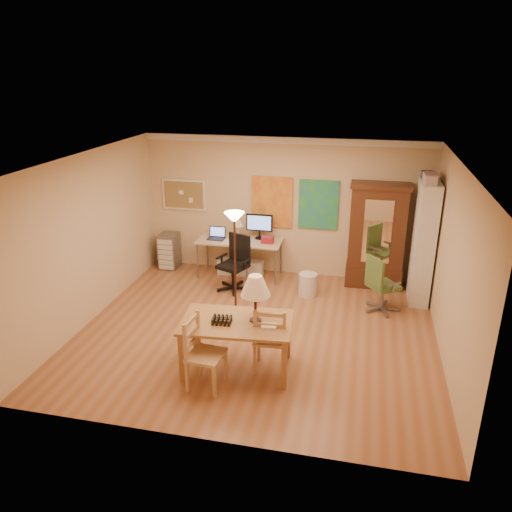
% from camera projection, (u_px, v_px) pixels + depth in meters
% --- Properties ---
extents(floor, '(5.50, 5.50, 0.00)m').
position_uv_depth(floor, '(257.00, 331.00, 7.88)').
color(floor, '#925833').
rests_on(floor, ground).
extents(crown_molding, '(5.50, 0.08, 0.12)m').
position_uv_depth(crown_molding, '(286.00, 140.00, 9.17)').
color(crown_molding, white).
rests_on(crown_molding, floor).
extents(corkboard, '(0.90, 0.04, 0.62)m').
position_uv_depth(corkboard, '(184.00, 195.00, 10.01)').
color(corkboard, '#9A8148').
rests_on(corkboard, floor).
extents(art_panel_left, '(0.80, 0.04, 1.00)m').
position_uv_depth(art_panel_left, '(272.00, 202.00, 9.66)').
color(art_panel_left, yellow).
rests_on(art_panel_left, floor).
extents(art_panel_right, '(0.75, 0.04, 0.95)m').
position_uv_depth(art_panel_right, '(318.00, 205.00, 9.48)').
color(art_panel_right, teal).
rests_on(art_panel_right, floor).
extents(dining_table, '(1.55, 1.02, 1.39)m').
position_uv_depth(dining_table, '(243.00, 312.00, 6.60)').
color(dining_table, '#955630').
rests_on(dining_table, floor).
extents(ladder_chair_back, '(0.47, 0.45, 0.97)m').
position_uv_depth(ladder_chair_back, '(271.00, 340.00, 6.75)').
color(ladder_chair_back, tan).
rests_on(ladder_chair_back, floor).
extents(ladder_chair_left, '(0.48, 0.49, 0.98)m').
position_uv_depth(ladder_chair_left, '(204.00, 355.00, 6.39)').
color(ladder_chair_left, tan).
rests_on(ladder_chair_left, floor).
extents(torchiere_lamp, '(0.33, 0.33, 1.79)m').
position_uv_depth(torchiere_lamp, '(235.00, 234.00, 7.89)').
color(torchiere_lamp, '#42221A').
rests_on(torchiere_lamp, floor).
extents(computer_desk, '(1.65, 0.72, 1.25)m').
position_uv_depth(computer_desk, '(242.00, 253.00, 9.84)').
color(computer_desk, '#C7B192').
rests_on(computer_desk, floor).
extents(office_chair_black, '(0.64, 0.64, 1.04)m').
position_uv_depth(office_chair_black, '(234.00, 275.00, 9.27)').
color(office_chair_black, black).
rests_on(office_chair_black, floor).
extents(office_chair_green, '(0.63, 0.63, 0.99)m').
position_uv_depth(office_chair_green, '(381.00, 296.00, 8.46)').
color(office_chair_green, slate).
rests_on(office_chair_green, floor).
extents(drawer_cart, '(0.36, 0.43, 0.72)m').
position_uv_depth(drawer_cart, '(169.00, 251.00, 10.25)').
color(drawer_cart, slate).
rests_on(drawer_cart, floor).
extents(armoire, '(1.07, 0.51, 1.97)m').
position_uv_depth(armoire, '(376.00, 242.00, 9.25)').
color(armoire, '#3B1F10').
rests_on(armoire, floor).
extents(bookshelf, '(0.32, 0.85, 2.14)m').
position_uv_depth(bookshelf, '(423.00, 243.00, 8.62)').
color(bookshelf, white).
rests_on(bookshelf, floor).
extents(wastebin, '(0.33, 0.33, 0.42)m').
position_uv_depth(wastebin, '(308.00, 285.00, 9.05)').
color(wastebin, silver).
rests_on(wastebin, floor).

